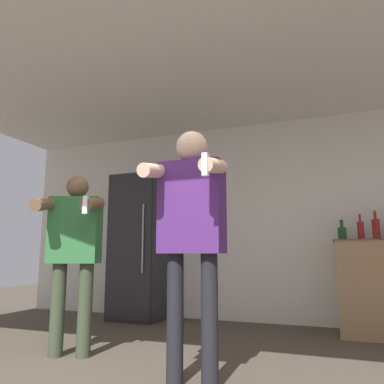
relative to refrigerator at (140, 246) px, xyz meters
name	(u,v)px	position (x,y,z in m)	size (l,w,h in m)	color
wall_back	(258,220)	(1.53, 0.34, 0.34)	(7.00, 0.06, 2.55)	silver
ceiling_slab	(220,66)	(1.53, -1.33, 1.64)	(7.00, 3.81, 0.05)	silver
refrigerator	(140,246)	(0.00, 0.00, 0.00)	(0.66, 0.65, 1.88)	#262628
bottle_clear_vodka	(342,232)	(2.52, 0.08, 0.14)	(0.09, 0.09, 0.26)	#194723
bottle_amber_bourbon	(361,230)	(2.71, 0.08, 0.16)	(0.07, 0.07, 0.31)	maroon
bottle_short_whiskey	(376,228)	(2.86, 0.08, 0.17)	(0.08, 0.08, 0.34)	maroon
person_woman_foreground	(191,221)	(1.53, -2.09, 0.12)	(0.51, 0.46, 1.69)	black
person_man_side	(74,244)	(0.33, -1.79, -0.02)	(0.59, 0.58, 1.52)	#38422D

